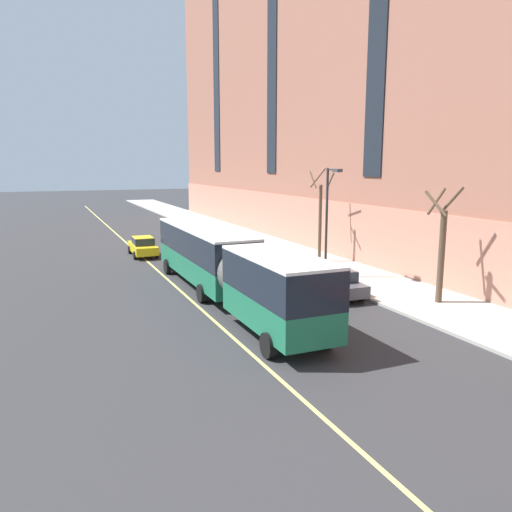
% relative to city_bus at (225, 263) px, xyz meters
% --- Properties ---
extents(ground_plane, '(260.00, 260.00, 0.00)m').
position_rel_city_bus_xyz_m(ground_plane, '(0.21, -3.84, -2.08)').
color(ground_plane, '#303033').
extents(sidewalk, '(5.46, 160.00, 0.15)m').
position_rel_city_bus_xyz_m(sidewalk, '(9.76, -0.84, -2.01)').
color(sidewalk, '#ADA89E').
rests_on(sidewalk, ground).
extents(city_bus, '(2.93, 19.56, 3.58)m').
position_rel_city_bus_xyz_m(city_bus, '(0.00, 0.00, 0.00)').
color(city_bus, '#1E704C').
rests_on(city_bus, ground).
extents(parked_car_darkgray_1, '(2.06, 4.45, 1.56)m').
position_rel_city_bus_xyz_m(parked_car_darkgray_1, '(5.93, -1.55, -1.30)').
color(parked_car_darkgray_1, '#4C4C51').
rests_on(parked_car_darkgray_1, ground).
extents(parked_car_white_3, '(2.05, 4.38, 1.56)m').
position_rel_city_bus_xyz_m(parked_car_white_3, '(5.94, 5.80, -1.30)').
color(parked_car_white_3, silver).
rests_on(parked_car_white_3, ground).
extents(taxi_cab, '(1.97, 4.61, 1.56)m').
position_rel_city_bus_xyz_m(taxi_cab, '(-1.54, 15.28, -1.30)').
color(taxi_cab, yellow).
rests_on(taxi_cab, ground).
extents(street_tree_mid_block, '(1.61, 1.58, 6.01)m').
position_rel_city_bus_xyz_m(street_tree_mid_block, '(9.98, -5.12, 0.98)').
color(street_tree_mid_block, brown).
rests_on(street_tree_mid_block, sidewalk).
extents(street_tree_far_uptown, '(1.71, 1.68, 6.85)m').
position_rel_city_bus_xyz_m(street_tree_far_uptown, '(10.00, 7.15, 1.40)').
color(street_tree_far_uptown, brown).
rests_on(street_tree_far_uptown, sidewalk).
extents(street_lamp, '(0.36, 1.48, 6.89)m').
position_rel_city_bus_xyz_m(street_lamp, '(7.63, 2.11, 2.29)').
color(street_lamp, '#2D2D30').
rests_on(street_lamp, sidewalk).
extents(fire_hydrant, '(0.42, 0.24, 0.72)m').
position_rel_city_bus_xyz_m(fire_hydrant, '(7.53, 8.20, -1.59)').
color(fire_hydrant, red).
rests_on(fire_hydrant, sidewalk).
extents(lane_centerline, '(0.16, 140.00, 0.01)m').
position_rel_city_bus_xyz_m(lane_centerline, '(-1.70, -0.84, -2.08)').
color(lane_centerline, '#E0D66B').
rests_on(lane_centerline, ground).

